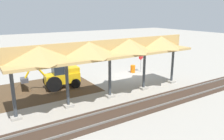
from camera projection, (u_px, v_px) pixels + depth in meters
The scene contains 8 objects.
ground_plane at pixel (130, 76), 24.72m from camera, with size 120.00×120.00×0.00m, color #9E998E.
dirt_work_zone at pixel (43, 89), 20.51m from camera, with size 9.53×7.00×0.01m, color #4C3823.
platform_canopy at pixel (110, 49), 17.62m from camera, with size 16.16×3.20×4.90m.
rail_tracks at pixel (180, 95), 18.92m from camera, with size 60.00×2.58×0.15m.
stop_sign at pixel (141, 59), 26.23m from camera, with size 0.76×0.14×2.26m.
backhoe at pixel (61, 75), 20.60m from camera, with size 5.33×1.89×2.82m.
dirt_mound at pixel (22, 91), 20.03m from camera, with size 3.64×3.64×1.68m, color #4C3823.
traffic_barrel at pixel (133, 69), 26.15m from camera, with size 0.56×0.56×0.90m, color orange.
Camera 1 is at (14.47, 18.91, 6.99)m, focal length 35.00 mm.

